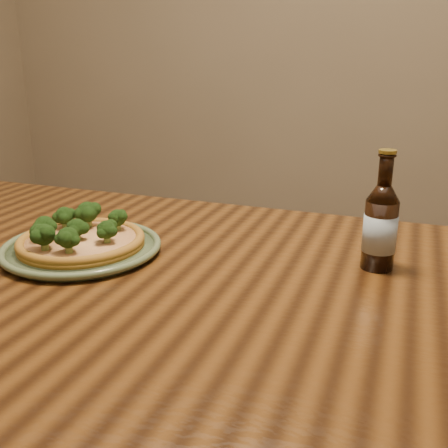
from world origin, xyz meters
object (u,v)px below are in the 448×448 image
(table, at_px, (130,315))
(plate, at_px, (82,247))
(pizza, at_px, (80,238))
(beer_bottle, at_px, (380,226))

(table, relative_size, plate, 5.29)
(table, relative_size, pizza, 6.66)
(table, xyz_separation_m, pizza, (-0.12, 0.04, 0.12))
(plate, bearing_deg, pizza, -165.29)
(beer_bottle, bearing_deg, pizza, -164.97)
(table, height_order, beer_bottle, beer_bottle)
(pizza, bearing_deg, beer_bottle, 12.30)
(plate, height_order, beer_bottle, beer_bottle)
(pizza, xyz_separation_m, beer_bottle, (0.54, 0.12, 0.05))
(plate, relative_size, pizza, 1.26)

